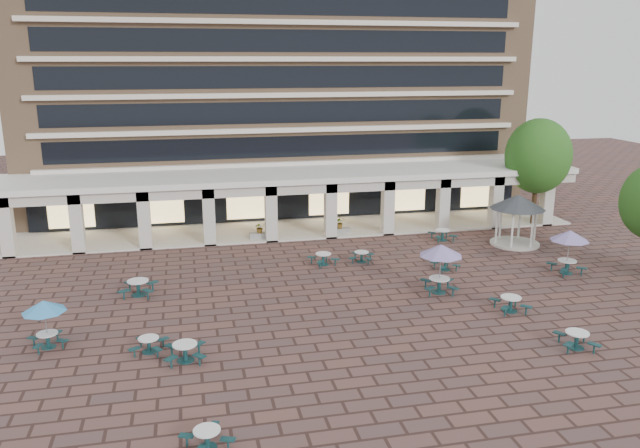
# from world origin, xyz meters

# --- Properties ---
(ground) EXTENTS (120.00, 120.00, 0.00)m
(ground) POSITION_xyz_m (0.00, 0.00, 0.00)
(ground) COLOR brown
(ground) RESTS_ON ground
(apartment_building) EXTENTS (40.00, 15.50, 25.20)m
(apartment_building) POSITION_xyz_m (0.00, 25.47, 12.60)
(apartment_building) COLOR #A27D5B
(apartment_building) RESTS_ON ground
(retail_arcade) EXTENTS (42.00, 6.60, 4.40)m
(retail_arcade) POSITION_xyz_m (0.00, 14.80, 3.00)
(retail_arcade) COLOR white
(retail_arcade) RESTS_ON ground
(picnic_table_0) EXTENTS (1.71, 1.71, 0.67)m
(picnic_table_0) POSITION_xyz_m (-9.65, -3.47, 0.40)
(picnic_table_0) COLOR #153D40
(picnic_table_0) RESTS_ON ground
(picnic_table_1) EXTENTS (1.85, 1.85, 0.67)m
(picnic_table_1) POSITION_xyz_m (-7.47, -11.00, 0.40)
(picnic_table_1) COLOR #153D40
(picnic_table_1) RESTS_ON ground
(picnic_table_2) EXTENTS (1.94, 1.94, 0.76)m
(picnic_table_2) POSITION_xyz_m (8.62, -7.04, 0.45)
(picnic_table_2) COLOR #153D40
(picnic_table_2) RESTS_ON ground
(picnic_table_4) EXTENTS (1.89, 1.89, 2.18)m
(picnic_table_4) POSITION_xyz_m (-14.00, -2.06, 1.85)
(picnic_table_4) COLOR #153D40
(picnic_table_4) RESTS_ON ground
(picnic_table_5) EXTENTS (1.75, 1.75, 0.78)m
(picnic_table_5) POSITION_xyz_m (-8.12, -4.63, 0.47)
(picnic_table_5) COLOR #153D40
(picnic_table_5) RESTS_ON ground
(picnic_table_6) EXTENTS (2.35, 2.35, 2.71)m
(picnic_table_6) POSITION_xyz_m (5.39, 0.55, 2.30)
(picnic_table_6) COLOR #153D40
(picnic_table_6) RESTS_ON ground
(picnic_table_7) EXTENTS (1.78, 1.78, 0.77)m
(picnic_table_7) POSITION_xyz_m (7.87, -2.64, 0.46)
(picnic_table_7) COLOR #153D40
(picnic_table_7) RESTS_ON ground
(picnic_table_8) EXTENTS (2.10, 2.10, 0.85)m
(picnic_table_8) POSITION_xyz_m (-10.52, 3.59, 0.50)
(picnic_table_8) COLOR #153D40
(picnic_table_8) RESTS_ON ground
(picnic_table_9) EXTENTS (1.83, 1.83, 0.67)m
(picnic_table_9) POSITION_xyz_m (2.74, 6.57, 0.40)
(picnic_table_9) COLOR #153D40
(picnic_table_9) RESTS_ON ground
(picnic_table_10) EXTENTS (1.60, 1.60, 0.65)m
(picnic_table_10) POSITION_xyz_m (7.24, 4.02, 0.39)
(picnic_table_10) COLOR #153D40
(picnic_table_10) RESTS_ON ground
(picnic_table_11) EXTENTS (2.26, 2.26, 2.61)m
(picnic_table_11) POSITION_xyz_m (14.00, 1.93, 2.22)
(picnic_table_11) COLOR #153D40
(picnic_table_11) RESTS_ON ground
(picnic_table_12) EXTENTS (1.93, 1.93, 0.73)m
(picnic_table_12) POSITION_xyz_m (0.29, 6.54, 0.44)
(picnic_table_12) COLOR #153D40
(picnic_table_12) RESTS_ON ground
(picnic_table_13) EXTENTS (1.74, 1.74, 0.77)m
(picnic_table_13) POSITION_xyz_m (9.60, 10.00, 0.46)
(picnic_table_13) COLOR #153D40
(picnic_table_13) RESTS_ON ground
(gazebo) EXTENTS (3.70, 3.70, 3.44)m
(gazebo) POSITION_xyz_m (14.03, 8.01, 2.59)
(gazebo) COLOR beige
(gazebo) RESTS_ON ground
(tree_east_c) EXTENTS (4.86, 4.86, 8.10)m
(tree_east_c) POSITION_xyz_m (18.03, 12.54, 5.29)
(tree_east_c) COLOR #3E2B19
(tree_east_c) RESTS_ON ground
(planter_left) EXTENTS (1.50, 0.71, 1.29)m
(planter_left) POSITION_xyz_m (-2.84, 12.90, 0.53)
(planter_left) COLOR #969791
(planter_left) RESTS_ON ground
(planter_right) EXTENTS (1.50, 0.75, 1.34)m
(planter_right) POSITION_xyz_m (2.92, 12.90, 0.57)
(planter_right) COLOR #969791
(planter_right) RESTS_ON ground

